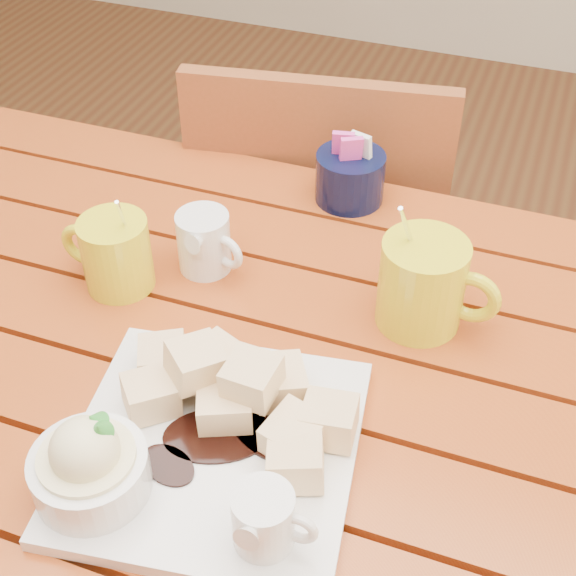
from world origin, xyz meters
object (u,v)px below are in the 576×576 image
at_px(table, 244,417).
at_px(coffee_mug_left, 114,252).
at_px(chair_far, 322,248).
at_px(dessert_plate, 190,442).
at_px(coffee_mug_right, 425,283).

xyz_separation_m(table, coffee_mug_left, (-0.19, 0.06, 0.16)).
height_order(coffee_mug_left, chair_far, coffee_mug_left).
xyz_separation_m(dessert_plate, coffee_mug_right, (0.16, 0.28, 0.03)).
height_order(coffee_mug_left, coffee_mug_right, coffee_mug_right).
xyz_separation_m(coffee_mug_left, coffee_mug_right, (0.37, 0.06, 0.01)).
relative_size(table, coffee_mug_left, 8.52).
xyz_separation_m(table, dessert_plate, (0.01, -0.15, 0.14)).
bearing_deg(dessert_plate, coffee_mug_right, 59.48).
bearing_deg(coffee_mug_left, chair_far, 78.21).
height_order(table, dessert_plate, dessert_plate).
bearing_deg(chair_far, coffee_mug_right, 111.96).
bearing_deg(dessert_plate, table, 94.44).
xyz_separation_m(dessert_plate, coffee_mug_left, (-0.20, 0.22, 0.02)).
distance_m(table, dessert_plate, 0.21).
xyz_separation_m(coffee_mug_left, chair_far, (0.12, 0.47, -0.31)).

